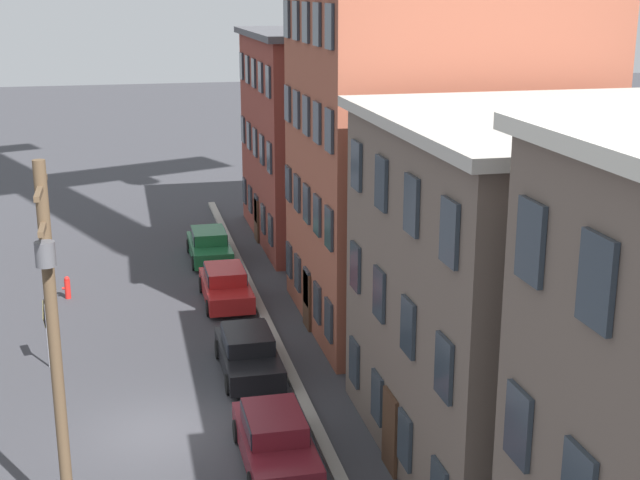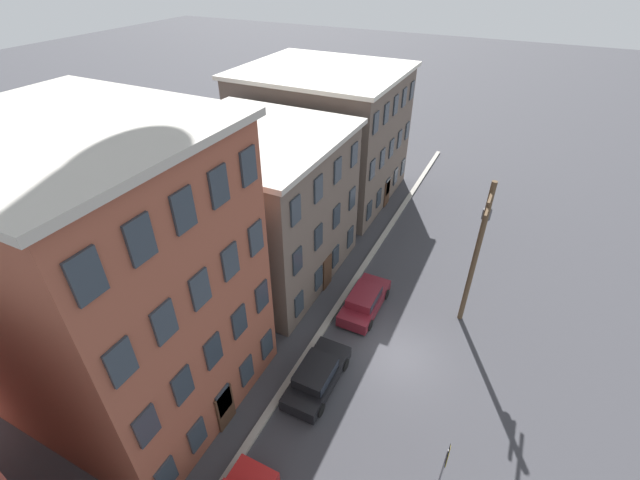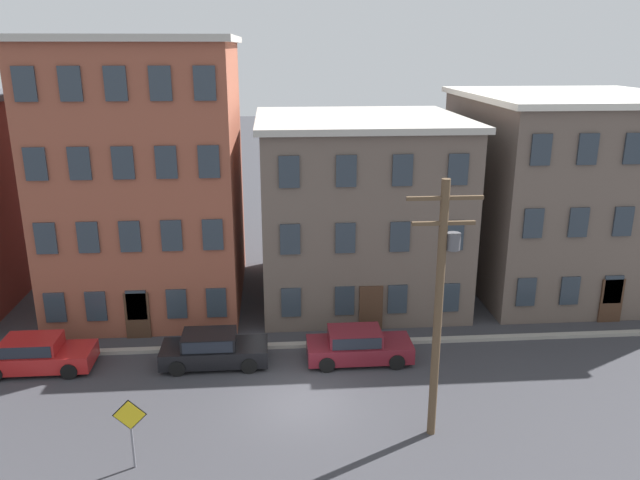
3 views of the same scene
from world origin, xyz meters
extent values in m
plane|color=#38383D|center=(0.00, 0.00, 0.00)|extent=(200.00, 200.00, 0.00)
cube|color=#9E998E|center=(0.00, 4.50, 0.08)|extent=(56.00, 0.36, 0.16)
cube|color=brown|center=(-7.19, 11.00, 6.47)|extent=(8.93, 10.00, 12.94)
cube|color=#B7B2A8|center=(-7.19, 11.00, 13.09)|extent=(9.43, 10.50, 0.30)
cube|color=#2D3842|center=(-10.76, 5.94, 1.62)|extent=(0.90, 0.10, 1.40)
cube|color=#2D3842|center=(-10.76, 5.94, 4.85)|extent=(0.90, 0.10, 1.40)
cube|color=#2D3842|center=(-10.76, 5.94, 8.09)|extent=(0.90, 0.10, 1.40)
cube|color=#2D3842|center=(-10.76, 5.94, 11.32)|extent=(0.90, 0.10, 1.40)
cube|color=#2D3842|center=(-8.97, 5.94, 1.62)|extent=(0.90, 0.10, 1.40)
cube|color=#2D3842|center=(-8.97, 5.94, 4.85)|extent=(0.90, 0.10, 1.40)
cube|color=#2D3842|center=(-8.97, 5.94, 8.09)|extent=(0.90, 0.10, 1.40)
cube|color=#2D3842|center=(-8.97, 5.94, 11.32)|extent=(0.90, 0.10, 1.40)
cube|color=#2D3842|center=(-7.19, 5.94, 1.62)|extent=(0.90, 0.10, 1.40)
cube|color=#2D3842|center=(-7.19, 5.94, 4.85)|extent=(0.90, 0.10, 1.40)
cube|color=#2D3842|center=(-7.19, 5.94, 8.09)|extent=(0.90, 0.10, 1.40)
cube|color=#2D3842|center=(-7.19, 5.94, 11.32)|extent=(0.90, 0.10, 1.40)
cube|color=#2D3842|center=(-5.40, 5.94, 1.62)|extent=(0.90, 0.10, 1.40)
cube|color=#2D3842|center=(-5.40, 5.94, 4.85)|extent=(0.90, 0.10, 1.40)
cube|color=#2D3842|center=(-5.40, 5.94, 8.09)|extent=(0.90, 0.10, 1.40)
cube|color=#2D3842|center=(-5.40, 5.94, 11.32)|extent=(0.90, 0.10, 1.40)
cube|color=#2D3842|center=(-3.62, 5.94, 1.62)|extent=(0.90, 0.10, 1.40)
cube|color=#2D3842|center=(-3.62, 5.94, 4.85)|extent=(0.90, 0.10, 1.40)
cube|color=#2D3842|center=(-3.62, 5.94, 8.09)|extent=(0.90, 0.10, 1.40)
cube|color=#2D3842|center=(-3.62, 5.94, 11.32)|extent=(0.90, 0.10, 1.40)
cube|color=#472D1E|center=(-7.19, 5.94, 1.10)|extent=(1.10, 0.10, 2.20)
cube|color=#66564C|center=(3.49, 10.91, 4.56)|extent=(9.90, 9.81, 9.11)
cube|color=#B7B2A8|center=(3.49, 10.91, 9.26)|extent=(10.40, 10.31, 0.30)
cube|color=#2D3842|center=(-0.22, 5.94, 1.52)|extent=(0.90, 0.10, 1.40)
cube|color=#2D3842|center=(-0.22, 5.94, 4.56)|extent=(0.90, 0.10, 1.40)
cube|color=#2D3842|center=(-0.22, 5.94, 7.59)|extent=(0.90, 0.10, 1.40)
cube|color=#2D3842|center=(2.25, 5.94, 1.52)|extent=(0.90, 0.10, 1.40)
cube|color=#2D3842|center=(2.25, 5.94, 4.56)|extent=(0.90, 0.10, 1.40)
cube|color=#2D3842|center=(2.25, 5.94, 7.59)|extent=(0.90, 0.10, 1.40)
cube|color=#2D3842|center=(4.73, 5.94, 1.52)|extent=(0.90, 0.10, 1.40)
cube|color=#2D3842|center=(4.73, 5.94, 4.56)|extent=(0.90, 0.10, 1.40)
cube|color=#2D3842|center=(4.73, 5.94, 7.59)|extent=(0.90, 0.10, 1.40)
cube|color=#2D3842|center=(7.20, 5.94, 1.52)|extent=(0.90, 0.10, 1.40)
cube|color=#2D3842|center=(7.20, 5.94, 4.56)|extent=(0.90, 0.10, 1.40)
cube|color=#2D3842|center=(7.20, 5.94, 7.59)|extent=(0.90, 0.10, 1.40)
cube|color=#472D1E|center=(3.49, 5.94, 1.10)|extent=(1.10, 0.10, 2.20)
cube|color=#66564C|center=(15.14, 11.88, 5.05)|extent=(10.66, 11.76, 10.10)
cube|color=silver|center=(15.14, 11.88, 10.25)|extent=(11.16, 12.26, 0.30)
cube|color=#2D3842|center=(10.87, 5.94, 1.68)|extent=(0.90, 0.10, 1.40)
cube|color=#2D3842|center=(10.87, 5.94, 5.05)|extent=(0.90, 0.10, 1.40)
cube|color=#2D3842|center=(10.87, 5.94, 8.42)|extent=(0.90, 0.10, 1.40)
cube|color=#2D3842|center=(13.00, 5.94, 1.68)|extent=(0.90, 0.10, 1.40)
cube|color=#2D3842|center=(13.00, 5.94, 5.05)|extent=(0.90, 0.10, 1.40)
cube|color=#2D3842|center=(13.00, 5.94, 8.42)|extent=(0.90, 0.10, 1.40)
cube|color=#2D3842|center=(15.14, 5.94, 1.68)|extent=(0.90, 0.10, 1.40)
cube|color=#2D3842|center=(15.14, 5.94, 5.05)|extent=(0.90, 0.10, 1.40)
cube|color=#2D3842|center=(15.14, 5.94, 8.42)|extent=(0.90, 0.10, 1.40)
cube|color=#2D3842|center=(17.27, 5.94, 1.68)|extent=(0.90, 0.10, 1.40)
cube|color=#2D3842|center=(17.27, 5.94, 5.05)|extent=(0.90, 0.10, 1.40)
cube|color=#2D3842|center=(17.27, 5.94, 8.42)|extent=(0.90, 0.10, 1.40)
cube|color=#2D3842|center=(19.40, 5.94, 1.68)|extent=(0.90, 0.10, 1.40)
cube|color=#2D3842|center=(19.40, 5.94, 5.05)|extent=(0.90, 0.10, 1.40)
cube|color=#2D3842|center=(19.40, 5.94, 8.42)|extent=(0.90, 0.10, 1.40)
cube|color=#472D1E|center=(15.14, 5.94, 1.10)|extent=(1.10, 0.10, 2.20)
cylinder|color=black|center=(-9.24, 4.13, 0.33)|extent=(0.66, 0.22, 0.66)
cube|color=black|center=(-3.52, 3.17, 0.53)|extent=(4.40, 1.80, 0.70)
cube|color=black|center=(-3.72, 3.17, 1.15)|extent=(2.20, 1.51, 0.55)
cube|color=#1E232D|center=(-3.72, 3.17, 1.15)|extent=(2.02, 1.58, 0.48)
cylinder|color=black|center=(-2.07, 4.02, 0.33)|extent=(0.66, 0.22, 0.66)
cylinder|color=black|center=(-2.07, 2.32, 0.33)|extent=(0.66, 0.22, 0.66)
cylinder|color=black|center=(-4.97, 4.02, 0.33)|extent=(0.66, 0.22, 0.66)
cylinder|color=black|center=(-4.97, 2.32, 0.33)|extent=(0.66, 0.22, 0.66)
cube|color=maroon|center=(2.55, 3.02, 0.53)|extent=(4.40, 1.80, 0.70)
cube|color=maroon|center=(2.35, 3.02, 1.15)|extent=(2.20, 1.51, 0.55)
cube|color=#1E232D|center=(2.35, 3.02, 1.15)|extent=(2.02, 1.58, 0.48)
cylinder|color=black|center=(4.00, 3.87, 0.33)|extent=(0.66, 0.22, 0.66)
cylinder|color=black|center=(4.00, 2.17, 0.33)|extent=(0.66, 0.22, 0.66)
cylinder|color=black|center=(1.10, 3.87, 0.33)|extent=(0.66, 0.22, 0.66)
cylinder|color=black|center=(1.10, 2.17, 0.33)|extent=(0.66, 0.22, 0.66)
cylinder|color=slate|center=(-5.51, -3.40, 1.13)|extent=(0.08, 0.08, 2.27)
cube|color=yellow|center=(-5.51, -3.43, 1.92)|extent=(0.98, 0.03, 0.98)
cube|color=black|center=(-5.51, -3.42, 1.92)|extent=(1.06, 0.02, 1.06)
cylinder|color=brown|center=(4.31, -2.32, 4.47)|extent=(0.28, 0.28, 8.93)
cube|color=brown|center=(4.31, -2.32, 8.33)|extent=(2.40, 0.12, 0.12)
cube|color=brown|center=(4.31, -2.32, 7.53)|extent=(2.00, 0.12, 0.12)
cylinder|color=#515156|center=(4.66, -2.32, 6.93)|extent=(0.44, 0.44, 0.55)
camera|label=1|loc=(23.91, -0.59, 12.46)|focal=50.00mm
camera|label=2|loc=(-15.57, -2.86, 18.10)|focal=24.00mm
camera|label=3|loc=(-0.95, -20.53, 12.78)|focal=35.00mm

